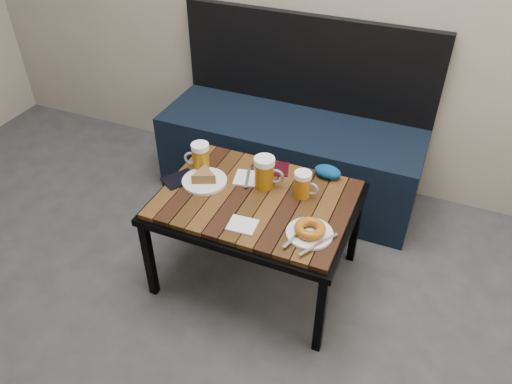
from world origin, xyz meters
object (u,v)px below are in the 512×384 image
at_px(cafe_table, 256,205).
at_px(passport_burgundy, 280,169).
at_px(plate_pie, 204,178).
at_px(plate_bagel, 310,231).
at_px(bench, 291,149).
at_px(beer_mug_right, 303,184).
at_px(passport_navy, 179,179).
at_px(knit_pouch, 328,172).
at_px(beer_mug_left, 200,156).
at_px(beer_mug_centre, 265,172).

distance_m(cafe_table, passport_burgundy, 0.24).
distance_m(cafe_table, plate_pie, 0.26).
height_order(cafe_table, plate_pie, plate_pie).
xyz_separation_m(plate_bagel, passport_burgundy, (-0.26, 0.36, -0.02)).
relative_size(bench, beer_mug_right, 11.92).
bearing_deg(plate_bagel, passport_burgundy, 125.44).
height_order(cafe_table, beer_mug_right, beer_mug_right).
xyz_separation_m(passport_navy, passport_burgundy, (0.38, 0.25, -0.00)).
height_order(passport_navy, knit_pouch, knit_pouch).
bearing_deg(passport_navy, plate_bagel, 21.01).
height_order(beer_mug_left, passport_navy, beer_mug_left).
xyz_separation_m(bench, beer_mug_centre, (0.09, -0.62, 0.27)).
bearing_deg(beer_mug_centre, bench, 87.44).
height_order(plate_bagel, passport_navy, plate_bagel).
distance_m(beer_mug_left, knit_pouch, 0.57).
bearing_deg(beer_mug_left, beer_mug_centre, 161.21).
height_order(plate_pie, plate_bagel, plate_pie).
bearing_deg(knit_pouch, beer_mug_right, -108.85).
bearing_deg(passport_navy, passport_burgundy, 64.35).
xyz_separation_m(plate_bagel, knit_pouch, (-0.04, 0.39, 0.01)).
relative_size(beer_mug_left, passport_navy, 0.91).
bearing_deg(knit_pouch, passport_burgundy, -171.91).
xyz_separation_m(beer_mug_right, passport_navy, (-0.54, -0.10, -0.06)).
xyz_separation_m(plate_pie, knit_pouch, (0.48, 0.25, 0.00)).
distance_m(beer_mug_right, plate_bagel, 0.25).
height_order(plate_pie, passport_navy, plate_pie).
bearing_deg(beer_mug_left, passport_burgundy, -175.47).
height_order(beer_mug_right, plate_bagel, beer_mug_right).
relative_size(beer_mug_centre, passport_navy, 1.02).
bearing_deg(passport_navy, bench, 100.54).
bearing_deg(cafe_table, knit_pouch, 47.91).
height_order(beer_mug_left, beer_mug_centre, beer_mug_centre).
height_order(cafe_table, plate_bagel, plate_bagel).
bearing_deg(knit_pouch, plate_pie, -152.71).
relative_size(plate_pie, passport_navy, 1.40).
relative_size(bench, knit_pouch, 11.48).
relative_size(beer_mug_right, plate_bagel, 0.51).
bearing_deg(beer_mug_left, plate_bagel, 141.63).
bearing_deg(beer_mug_centre, beer_mug_left, 167.39).
distance_m(bench, plate_bagel, 0.94).
distance_m(passport_burgundy, knit_pouch, 0.22).
xyz_separation_m(passport_burgundy, knit_pouch, (0.21, 0.03, 0.02)).
xyz_separation_m(beer_mug_left, beer_mug_right, (0.49, -0.01, -0.01)).
bearing_deg(plate_pie, plate_bagel, -15.32).
height_order(beer_mug_right, knit_pouch, beer_mug_right).
bearing_deg(cafe_table, beer_mug_left, 162.48).
height_order(bench, beer_mug_left, bench).
xyz_separation_m(beer_mug_centre, knit_pouch, (0.23, 0.17, -0.05)).
distance_m(cafe_table, plate_bagel, 0.32).
distance_m(beer_mug_left, beer_mug_right, 0.49).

